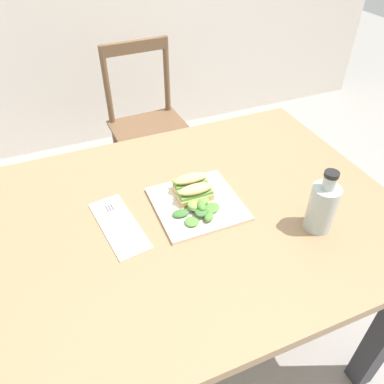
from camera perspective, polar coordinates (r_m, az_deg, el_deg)
ground_plane at (r=1.69m, az=2.94°, el=-21.90°), size 8.64×8.64×0.00m
dining_table at (r=1.17m, az=-2.96°, el=-8.03°), size 1.35×0.92×0.74m
chair_wooden_far at (r=2.10m, az=-6.58°, el=9.95°), size 0.42×0.42×0.87m
plate_lunch at (r=1.12m, az=0.79°, el=-1.80°), size 0.25×0.25×0.01m
sandwich_half_front at (r=1.11m, az=0.58°, el=-0.12°), size 0.11×0.05×0.06m
sandwich_half_back at (r=1.14m, az=-0.22°, el=1.52°), size 0.11×0.05×0.06m
salad_mixed_greens at (r=1.08m, az=0.77°, el=-2.47°), size 0.15×0.14×0.03m
napkin_folded at (r=1.08m, az=-11.13°, el=-4.99°), size 0.13×0.26×0.00m
fork_on_napkin at (r=1.09m, az=-11.48°, el=-4.29°), size 0.04×0.19×0.00m
bottle_cold_brew at (r=1.07m, az=19.20°, el=-2.46°), size 0.08×0.08×0.19m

